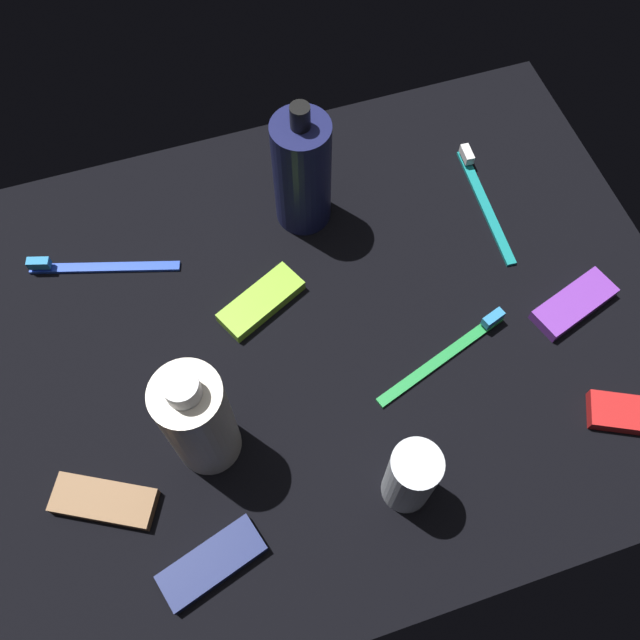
{
  "coord_description": "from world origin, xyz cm",
  "views": [
    {
      "loc": [
        -10.25,
        -31.88,
        69.63
      ],
      "look_at": [
        0.0,
        0.0,
        3.0
      ],
      "focal_mm": 37.7,
      "sensor_mm": 36.0,
      "label": 1
    }
  ],
  "objects_px": {
    "lotion_bottle": "(302,173)",
    "snack_bar_red": "(638,415)",
    "toothbrush_teal": "(483,197)",
    "snack_bar_purple": "(574,304)",
    "snack_bar_navy": "(212,563)",
    "toothbrush_blue": "(95,266)",
    "snack_bar_brown": "(104,501)",
    "snack_bar_lime": "(261,301)",
    "toothbrush_green": "(450,352)",
    "deodorant_stick": "(411,477)",
    "bodywash_bottle": "(198,420)"
  },
  "relations": [
    {
      "from": "lotion_bottle",
      "to": "toothbrush_blue",
      "type": "relative_size",
      "value": 1.04
    },
    {
      "from": "snack_bar_brown",
      "to": "snack_bar_purple",
      "type": "distance_m",
      "value": 0.56
    },
    {
      "from": "bodywash_bottle",
      "to": "toothbrush_blue",
      "type": "relative_size",
      "value": 1.0
    },
    {
      "from": "snack_bar_purple",
      "to": "toothbrush_green",
      "type": "bearing_deg",
      "value": 166.12
    },
    {
      "from": "lotion_bottle",
      "to": "toothbrush_teal",
      "type": "bearing_deg",
      "value": -12.7
    },
    {
      "from": "snack_bar_red",
      "to": "snack_bar_navy",
      "type": "distance_m",
      "value": 0.47
    },
    {
      "from": "snack_bar_brown",
      "to": "snack_bar_navy",
      "type": "bearing_deg",
      "value": -17.64
    },
    {
      "from": "lotion_bottle",
      "to": "snack_bar_red",
      "type": "xyz_separation_m",
      "value": [
        0.26,
        -0.37,
        -0.07
      ]
    },
    {
      "from": "lotion_bottle",
      "to": "snack_bar_red",
      "type": "relative_size",
      "value": 1.76
    },
    {
      "from": "deodorant_stick",
      "to": "snack_bar_lime",
      "type": "distance_m",
      "value": 0.27
    },
    {
      "from": "deodorant_stick",
      "to": "snack_bar_brown",
      "type": "xyz_separation_m",
      "value": [
        -0.3,
        0.08,
        -0.04
      ]
    },
    {
      "from": "bodywash_bottle",
      "to": "snack_bar_red",
      "type": "distance_m",
      "value": 0.46
    },
    {
      "from": "snack_bar_red",
      "to": "snack_bar_purple",
      "type": "relative_size",
      "value": 1.0
    },
    {
      "from": "toothbrush_green",
      "to": "snack_bar_brown",
      "type": "bearing_deg",
      "value": -173.37
    },
    {
      "from": "bodywash_bottle",
      "to": "snack_bar_purple",
      "type": "xyz_separation_m",
      "value": [
        0.44,
        0.03,
        -0.07
      ]
    },
    {
      "from": "bodywash_bottle",
      "to": "snack_bar_brown",
      "type": "bearing_deg",
      "value": -166.79
    },
    {
      "from": "deodorant_stick",
      "to": "toothbrush_blue",
      "type": "relative_size",
      "value": 0.59
    },
    {
      "from": "snack_bar_lime",
      "to": "toothbrush_blue",
      "type": "bearing_deg",
      "value": 122.63
    },
    {
      "from": "lotion_bottle",
      "to": "snack_bar_red",
      "type": "height_order",
      "value": "lotion_bottle"
    },
    {
      "from": "snack_bar_navy",
      "to": "toothbrush_teal",
      "type": "bearing_deg",
      "value": 20.02
    },
    {
      "from": "toothbrush_blue",
      "to": "snack_bar_brown",
      "type": "bearing_deg",
      "value": -97.3
    },
    {
      "from": "toothbrush_blue",
      "to": "snack_bar_navy",
      "type": "height_order",
      "value": "toothbrush_blue"
    },
    {
      "from": "toothbrush_teal",
      "to": "deodorant_stick",
      "type": "bearing_deg",
      "value": -125.83
    },
    {
      "from": "toothbrush_teal",
      "to": "snack_bar_red",
      "type": "relative_size",
      "value": 1.73
    },
    {
      "from": "bodywash_bottle",
      "to": "snack_bar_lime",
      "type": "height_order",
      "value": "bodywash_bottle"
    },
    {
      "from": "toothbrush_green",
      "to": "toothbrush_teal",
      "type": "bearing_deg",
      "value": 56.35
    },
    {
      "from": "deodorant_stick",
      "to": "snack_bar_purple",
      "type": "relative_size",
      "value": 1.0
    },
    {
      "from": "deodorant_stick",
      "to": "toothbrush_green",
      "type": "height_order",
      "value": "deodorant_stick"
    },
    {
      "from": "snack_bar_brown",
      "to": "lotion_bottle",
      "type": "bearing_deg",
      "value": 71.19
    },
    {
      "from": "snack_bar_brown",
      "to": "snack_bar_purple",
      "type": "height_order",
      "value": "same"
    },
    {
      "from": "snack_bar_navy",
      "to": "lotion_bottle",
      "type": "bearing_deg",
      "value": 43.97
    },
    {
      "from": "snack_bar_lime",
      "to": "snack_bar_purple",
      "type": "height_order",
      "value": "same"
    },
    {
      "from": "snack_bar_lime",
      "to": "snack_bar_brown",
      "type": "height_order",
      "value": "same"
    },
    {
      "from": "snack_bar_purple",
      "to": "bodywash_bottle",
      "type": "bearing_deg",
      "value": 165.92
    },
    {
      "from": "snack_bar_lime",
      "to": "snack_bar_navy",
      "type": "height_order",
      "value": "same"
    },
    {
      "from": "snack_bar_red",
      "to": "lotion_bottle",
      "type": "bearing_deg",
      "value": 151.23
    },
    {
      "from": "deodorant_stick",
      "to": "snack_bar_purple",
      "type": "bearing_deg",
      "value": 27.76
    },
    {
      "from": "bodywash_bottle",
      "to": "snack_bar_navy",
      "type": "relative_size",
      "value": 1.69
    },
    {
      "from": "deodorant_stick",
      "to": "snack_bar_lime",
      "type": "bearing_deg",
      "value": 108.04
    },
    {
      "from": "bodywash_bottle",
      "to": "snack_bar_brown",
      "type": "relative_size",
      "value": 1.69
    },
    {
      "from": "toothbrush_teal",
      "to": "snack_bar_lime",
      "type": "height_order",
      "value": "toothbrush_teal"
    },
    {
      "from": "toothbrush_green",
      "to": "snack_bar_purple",
      "type": "relative_size",
      "value": 1.68
    },
    {
      "from": "lotion_bottle",
      "to": "toothbrush_green",
      "type": "bearing_deg",
      "value": -67.25
    },
    {
      "from": "bodywash_bottle",
      "to": "deodorant_stick",
      "type": "xyz_separation_m",
      "value": [
        0.18,
        -0.11,
        -0.03
      ]
    },
    {
      "from": "snack_bar_purple",
      "to": "snack_bar_navy",
      "type": "bearing_deg",
      "value": 179.62
    },
    {
      "from": "toothbrush_blue",
      "to": "snack_bar_brown",
      "type": "distance_m",
      "value": 0.28
    },
    {
      "from": "deodorant_stick",
      "to": "toothbrush_teal",
      "type": "distance_m",
      "value": 0.39
    },
    {
      "from": "snack_bar_red",
      "to": "snack_bar_brown",
      "type": "distance_m",
      "value": 0.57
    },
    {
      "from": "toothbrush_green",
      "to": "toothbrush_blue",
      "type": "height_order",
      "value": "same"
    },
    {
      "from": "toothbrush_blue",
      "to": "snack_bar_brown",
      "type": "xyz_separation_m",
      "value": [
        -0.04,
        -0.28,
        0.0
      ]
    }
  ]
}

